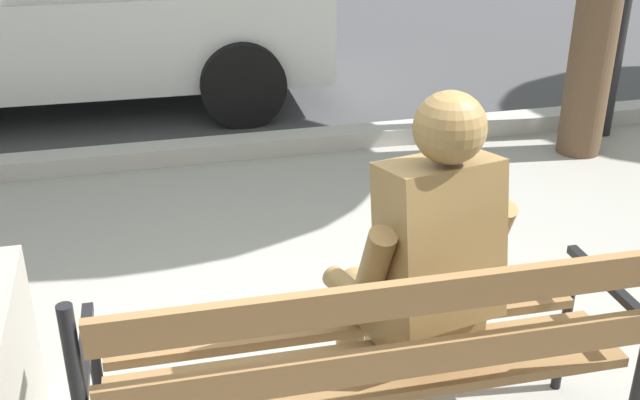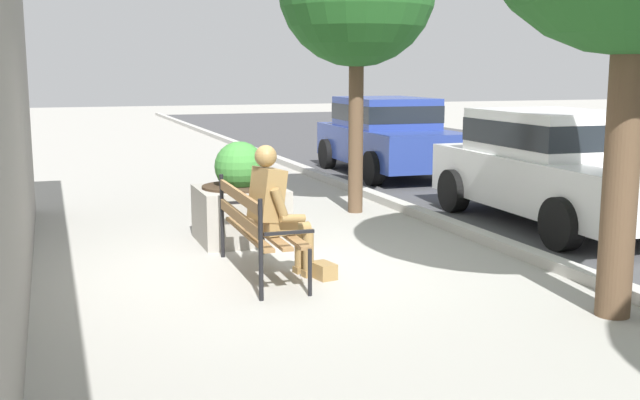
# 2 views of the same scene
# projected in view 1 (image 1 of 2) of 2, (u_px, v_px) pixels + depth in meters

# --- Properties ---
(street_surface) EXTENTS (60.00, 9.00, 0.01)m
(street_surface) POSITION_uv_depth(u_px,v_px,m) (167.00, 15.00, 9.39)
(street_surface) COLOR #424244
(street_surface) RESTS_ON ground
(curb_stone) EXTENTS (60.00, 0.20, 0.12)m
(curb_stone) POSITION_uv_depth(u_px,v_px,m) (211.00, 149.00, 5.34)
(curb_stone) COLOR #B2AFA8
(curb_stone) RESTS_ON ground
(park_bench) EXTENTS (1.81, 0.56, 0.95)m
(park_bench) POSITION_uv_depth(u_px,v_px,m) (372.00, 352.00, 2.49)
(park_bench) COLOR olive
(park_bench) RESTS_ON ground
(bronze_statue_seated) EXTENTS (0.60, 0.85, 1.37)m
(bronze_statue_seated) POSITION_uv_depth(u_px,v_px,m) (416.00, 276.00, 2.67)
(bronze_statue_seated) COLOR olive
(bronze_statue_seated) RESTS_ON ground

